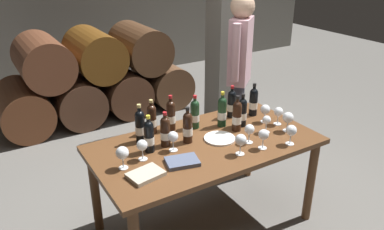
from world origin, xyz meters
TOP-DOWN VIEW (x-y plane):
  - ground_plane at (0.00, 0.00)m, footprint 14.00×14.00m
  - barrel_stack at (-0.00, 2.60)m, footprint 2.49×0.90m
  - stone_pillar at (1.30, 1.60)m, footprint 0.32×0.32m
  - dining_table at (0.00, 0.00)m, footprint 1.70×0.90m
  - wine_bottle_0 at (-0.42, 0.10)m, footprint 0.07×0.07m
  - wine_bottle_1 at (-0.27, 0.36)m, footprint 0.07×0.07m
  - wine_bottle_2 at (0.41, 0.09)m, footprint 0.07×0.07m
  - wine_bottle_3 at (0.45, 0.28)m, footprint 0.07×0.07m
  - wine_bottle_4 at (-0.28, 0.11)m, footprint 0.07×0.07m
  - wine_bottle_5 at (-0.12, 0.33)m, footprint 0.07×0.07m
  - wine_bottle_6 at (0.06, 0.26)m, footprint 0.07×0.07m
  - wine_bottle_7 at (-0.41, 0.27)m, footprint 0.07×0.07m
  - wine_bottle_8 at (0.63, 0.21)m, footprint 0.07×0.07m
  - wine_bottle_9 at (-0.11, 0.08)m, footprint 0.07×0.07m
  - wine_bottle_10 at (0.32, 0.05)m, footprint 0.07×0.07m
  - wine_bottle_11 at (0.27, 0.18)m, footprint 0.07×0.07m
  - wine_glass_0 at (0.50, -0.11)m, footprint 0.07×0.07m
  - wine_glass_1 at (0.11, -0.27)m, footprint 0.08×0.08m
  - wine_glass_2 at (-0.51, 0.02)m, footprint 0.08×0.08m
  - wine_glass_3 at (0.62, 0.05)m, footprint 0.08×0.08m
  - wine_glass_4 at (0.68, -0.04)m, footprint 0.08×0.08m
  - wine_glass_5 at (0.27, -0.17)m, footprint 0.08×0.08m
  - wine_glass_6 at (0.52, -0.35)m, footprint 0.08×0.08m
  - wine_glass_7 at (0.66, -0.17)m, footprint 0.09×0.09m
  - wine_glass_8 at (-0.27, 0.02)m, footprint 0.08×0.08m
  - wine_glass_9 at (0.30, -0.29)m, footprint 0.08×0.08m
  - wine_glass_10 at (-0.67, -0.02)m, footprint 0.09×0.09m
  - tasting_notebook at (-0.30, -0.17)m, footprint 0.25×0.21m
  - leather_ledger at (-0.58, -0.18)m, footprint 0.24×0.20m
  - serving_plate at (0.12, -0.01)m, footprint 0.24×0.24m
  - sommelier_presenting at (0.89, 0.75)m, footprint 0.40×0.35m

SIDE VIEW (x-z plane):
  - ground_plane at x=0.00m, z-range 0.00..0.00m
  - barrel_stack at x=0.00m, z-range -0.04..1.11m
  - dining_table at x=0.00m, z-range 0.29..1.05m
  - serving_plate at x=0.12m, z-range 0.76..0.77m
  - tasting_notebook at x=-0.30m, z-range 0.76..0.79m
  - leather_ledger at x=-0.58m, z-range 0.76..0.79m
  - wine_glass_0 at x=0.50m, z-range 0.79..0.93m
  - wine_glass_5 at x=0.27m, z-range 0.79..0.94m
  - wine_glass_2 at x=-0.51m, z-range 0.79..0.94m
  - wine_glass_4 at x=0.68m, z-range 0.79..0.94m
  - wine_glass_8 at x=-0.27m, z-range 0.79..0.94m
  - wine_glass_9 at x=0.30m, z-range 0.79..0.94m
  - wine_glass_3 at x=0.62m, z-range 0.79..0.95m
  - wine_glass_6 at x=0.52m, z-range 0.79..0.95m
  - wine_glass_1 at x=0.11m, z-range 0.79..0.95m
  - wine_glass_7 at x=0.66m, z-range 0.79..0.95m
  - wine_glass_10 at x=-0.67m, z-range 0.79..0.95m
  - wine_bottle_4 at x=-0.28m, z-range 0.74..1.01m
  - wine_bottle_2 at x=0.41m, z-range 0.74..1.02m
  - wine_bottle_6 at x=0.06m, z-range 0.74..1.02m
  - wine_bottle_1 at x=-0.27m, z-range 0.74..1.02m
  - wine_bottle_0 at x=-0.42m, z-range 0.74..1.02m
  - wine_bottle_3 at x=0.45m, z-range 0.74..1.02m
  - wine_bottle_9 at x=-0.11m, z-range 0.74..1.03m
  - wine_bottle_8 at x=0.63m, z-range 0.74..1.03m
  - wine_bottle_5 at x=-0.12m, z-range 0.74..1.03m
  - wine_bottle_10 at x=0.32m, z-range 0.74..1.04m
  - wine_bottle_11 at x=0.27m, z-range 0.74..1.04m
  - wine_bottle_7 at x=-0.41m, z-range 0.74..1.04m
  - sommelier_presenting at x=0.89m, z-range 0.19..1.90m
  - stone_pillar at x=1.30m, z-range 0.00..2.60m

